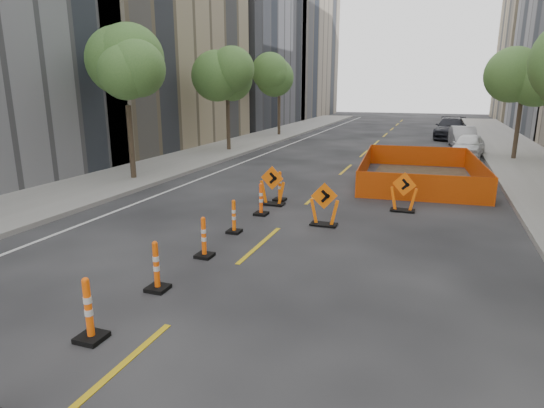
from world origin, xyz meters
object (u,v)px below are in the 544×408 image
at_px(channelizer_2, 88,309).
at_px(chevron_sign_right, 404,192).
at_px(parked_car_near, 468,146).
at_px(channelizer_3, 156,266).
at_px(parked_car_mid, 463,137).
at_px(channelizer_6, 261,199).
at_px(channelizer_5, 234,216).
at_px(parked_car_far, 451,128).
at_px(channelizer_4, 204,237).
at_px(channelizer_7, 280,186).
at_px(chevron_sign_center, 324,204).
at_px(chevron_sign_left, 272,186).

height_order(channelizer_2, chevron_sign_right, chevron_sign_right).
bearing_deg(parked_car_near, channelizer_3, -98.33).
bearing_deg(chevron_sign_right, parked_car_mid, 97.77).
relative_size(channelizer_2, channelizer_6, 1.05).
xyz_separation_m(channelizer_5, parked_car_far, (6.30, 28.25, 0.34)).
bearing_deg(parked_car_near, parked_car_far, 103.75).
bearing_deg(parked_car_near, chevron_sign_right, -91.65).
distance_m(channelizer_3, parked_car_mid, 27.54).
distance_m(channelizer_4, parked_car_near, 21.05).
xyz_separation_m(channelizer_7, chevron_sign_center, (2.25, -2.46, 0.11)).
relative_size(chevron_sign_left, parked_car_mid, 0.32).
bearing_deg(parked_car_mid, channelizer_6, -113.89).
distance_m(channelizer_2, channelizer_3, 2.01).
xyz_separation_m(channelizer_6, parked_car_mid, (6.94, 20.63, 0.18)).
xyz_separation_m(channelizer_3, chevron_sign_left, (-0.13, 7.40, 0.16)).
distance_m(chevron_sign_right, parked_car_far, 24.29).
distance_m(channelizer_2, chevron_sign_center, 7.88).
height_order(channelizer_5, parked_car_near, parked_car_near).
relative_size(channelizer_7, chevron_sign_left, 0.79).
xyz_separation_m(channelizer_6, chevron_sign_left, (-0.10, 1.37, 0.16)).
relative_size(channelizer_5, parked_car_mid, 0.23).
distance_m(channelizer_6, channelizer_7, 2.01).
bearing_deg(channelizer_6, parked_car_near, 66.06).
relative_size(channelizer_6, parked_car_mid, 0.25).
bearing_deg(chevron_sign_center, channelizer_7, 108.93).
xyz_separation_m(chevron_sign_right, parked_car_near, (2.70, 13.81, 0.02)).
height_order(channelizer_2, parked_car_mid, parked_car_mid).
bearing_deg(chevron_sign_center, parked_car_near, 49.95).
distance_m(parked_car_near, parked_car_mid, 4.79).
bearing_deg(channelizer_5, channelizer_3, -88.67).
height_order(chevron_sign_center, chevron_sign_right, chevron_sign_right).
bearing_deg(chevron_sign_left, channelizer_3, -85.85).
height_order(channelizer_6, channelizer_7, channelizer_7).
relative_size(parked_car_mid, parked_car_far, 0.76).
bearing_deg(parked_car_far, chevron_sign_left, -99.85).
distance_m(channelizer_4, chevron_sign_right, 7.41).
distance_m(channelizer_7, parked_car_near, 15.54).
relative_size(channelizer_3, parked_car_mid, 0.25).
relative_size(channelizer_2, channelizer_4, 1.08).
bearing_deg(channelizer_7, channelizer_3, -89.44).
relative_size(channelizer_6, chevron_sign_left, 0.76).
relative_size(channelizer_2, channelizer_7, 1.01).
bearing_deg(chevron_sign_center, parked_car_mid, 53.81).
bearing_deg(channelizer_5, parked_car_far, 77.43).
bearing_deg(channelizer_5, chevron_sign_left, 90.67).
distance_m(chevron_sign_center, parked_car_mid, 21.60).
height_order(channelizer_2, parked_car_near, parked_car_near).
relative_size(channelizer_4, channelizer_6, 0.97).
bearing_deg(channelizer_6, channelizer_7, 91.17).
distance_m(channelizer_3, channelizer_4, 2.01).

